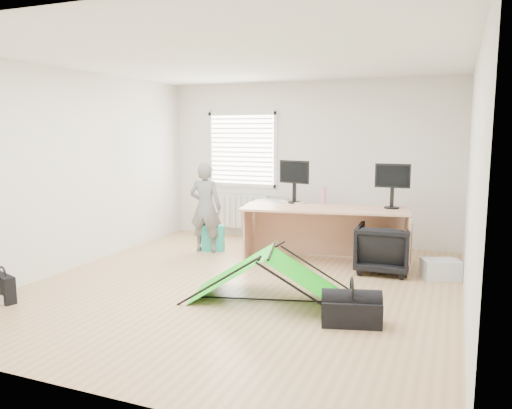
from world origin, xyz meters
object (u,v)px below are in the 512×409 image
at_px(office_chair, 383,248).
at_px(storage_crate, 441,269).
at_px(monitor_right, 392,192).
at_px(thermos, 323,196).
at_px(duffel_bag, 351,312).
at_px(kite, 271,276).
at_px(laptop_bag, 3,288).
at_px(desk, 324,235).
at_px(person, 205,207).
at_px(filing_cabinet, 271,221).
at_px(monitor_left, 294,187).

height_order(office_chair, storage_crate, office_chair).
bearing_deg(monitor_right, thermos, -179.91).
bearing_deg(duffel_bag, storage_crate, 53.35).
height_order(kite, laptop_bag, kite).
xyz_separation_m(desk, storage_crate, (1.59, -0.22, -0.27)).
bearing_deg(person, laptop_bag, 63.97).
xyz_separation_m(person, duffel_bag, (2.72, -2.14, -0.57)).
bearing_deg(filing_cabinet, office_chair, -32.14).
distance_m(desk, filing_cabinet, 1.52).
xyz_separation_m(monitor_right, duffel_bag, (-0.05, -2.49, -0.90)).
height_order(filing_cabinet, duffel_bag, filing_cabinet).
xyz_separation_m(desk, person, (-1.88, -0.03, 0.30)).
distance_m(monitor_left, person, 1.42).
relative_size(person, duffel_bag, 2.43).
distance_m(filing_cabinet, person, 1.27).
relative_size(filing_cabinet, person, 0.52).
bearing_deg(filing_cabinet, kite, -72.22).
xyz_separation_m(office_chair, laptop_bag, (-3.75, -2.77, -0.17)).
xyz_separation_m(office_chair, person, (-2.74, 0.15, 0.38)).
relative_size(filing_cabinet, thermos, 2.78).
height_order(monitor_right, laptop_bag, monitor_right).
bearing_deg(duffel_bag, desk, 95.71).
relative_size(thermos, person, 0.19).
height_order(thermos, storage_crate, thermos).
height_order(office_chair, person, person).
bearing_deg(filing_cabinet, duffel_bag, -60.17).
relative_size(kite, storage_crate, 4.12).
distance_m(monitor_right, kite, 2.49).
distance_m(kite, storage_crate, 2.36).
bearing_deg(office_chair, kite, 57.14).
distance_m(monitor_left, thermos, 0.46).
xyz_separation_m(monitor_left, monitor_right, (1.44, 0.00, -0.00)).
bearing_deg(monitor_right, kite, -114.30).
xyz_separation_m(thermos, duffel_bag, (0.94, -2.50, -0.80)).
height_order(monitor_right, office_chair, monitor_right).
relative_size(monitor_right, kite, 0.26).
height_order(monitor_right, duffel_bag, monitor_right).
bearing_deg(storage_crate, thermos, 161.83).
height_order(filing_cabinet, monitor_left, monitor_left).
bearing_deg(filing_cabinet, thermos, -33.46).
relative_size(person, storage_crate, 3.13).
bearing_deg(desk, monitor_right, 9.97).
bearing_deg(kite, office_chair, 44.10).
distance_m(filing_cabinet, laptop_bag, 4.28).
height_order(thermos, kite, thermos).
distance_m(office_chair, duffel_bag, 2.00).
bearing_deg(kite, person, 119.38).
height_order(filing_cabinet, monitor_right, monitor_right).
relative_size(storage_crate, duffel_bag, 0.78).
bearing_deg(thermos, desk, -73.49).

